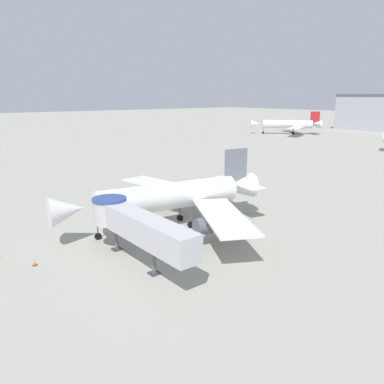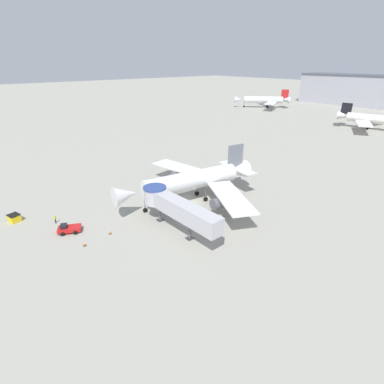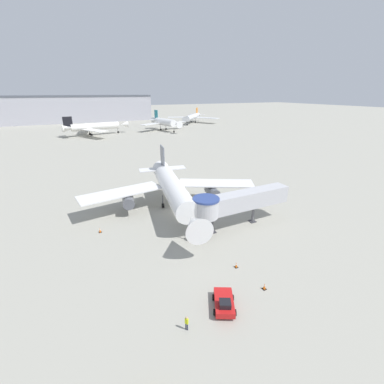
{
  "view_description": "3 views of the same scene",
  "coord_description": "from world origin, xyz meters",
  "px_view_note": "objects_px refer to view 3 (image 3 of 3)",
  "views": [
    {
      "loc": [
        40.7,
        -28.47,
        18.01
      ],
      "look_at": [
        2.0,
        2.11,
        5.27
      ],
      "focal_mm": 35.0,
      "sensor_mm": 36.0,
      "label": 1
    },
    {
      "loc": [
        42.13,
        -36.27,
        26.63
      ],
      "look_at": [
        4.6,
        -4.07,
        4.84
      ],
      "focal_mm": 28.0,
      "sensor_mm": 36.0,
      "label": 2
    },
    {
      "loc": [
        -16.45,
        -40.76,
        21.17
      ],
      "look_at": [
        1.54,
        -3.49,
        4.93
      ],
      "focal_mm": 24.0,
      "sensor_mm": 36.0,
      "label": 3
    }
  ],
  "objects_px": {
    "background_jet_orange_tail": "(192,117)",
    "jet_bridge": "(236,202)",
    "background_jet_black_tail": "(94,127)",
    "pushback_tug_red": "(224,303)",
    "ground_crew_marshaller": "(187,322)",
    "background_jet_teal_tail": "(165,122)",
    "main_airplane": "(173,189)",
    "traffic_cone_port_wing": "(100,230)",
    "traffic_cone_apron_front": "(264,287)",
    "traffic_cone_near_nose": "(236,265)"
  },
  "relations": [
    {
      "from": "ground_crew_marshaller",
      "to": "background_jet_black_tail",
      "type": "relative_size",
      "value": 0.05
    },
    {
      "from": "pushback_tug_red",
      "to": "background_jet_black_tail",
      "type": "xyz_separation_m",
      "value": [
        1.26,
        126.48,
        3.66
      ]
    },
    {
      "from": "traffic_cone_apron_front",
      "to": "background_jet_orange_tail",
      "type": "distance_m",
      "value": 166.05
    },
    {
      "from": "traffic_cone_near_nose",
      "to": "ground_crew_marshaller",
      "type": "relative_size",
      "value": 0.44
    },
    {
      "from": "background_jet_black_tail",
      "to": "main_airplane",
      "type": "bearing_deg",
      "value": 172.87
    },
    {
      "from": "background_jet_teal_tail",
      "to": "main_airplane",
      "type": "bearing_deg",
      "value": -119.93
    },
    {
      "from": "background_jet_black_tail",
      "to": "background_jet_orange_tail",
      "type": "height_order",
      "value": "background_jet_black_tail"
    },
    {
      "from": "ground_crew_marshaller",
      "to": "background_jet_orange_tail",
      "type": "xyz_separation_m",
      "value": [
        75.13,
        153.84,
        3.4
      ]
    },
    {
      "from": "main_airplane",
      "to": "background_jet_orange_tail",
      "type": "height_order",
      "value": "main_airplane"
    },
    {
      "from": "background_jet_black_tail",
      "to": "background_jet_orange_tail",
      "type": "relative_size",
      "value": 1.07
    },
    {
      "from": "pushback_tug_red",
      "to": "ground_crew_marshaller",
      "type": "distance_m",
      "value": 4.68
    },
    {
      "from": "jet_bridge",
      "to": "background_jet_orange_tail",
      "type": "bearing_deg",
      "value": 65.98
    },
    {
      "from": "jet_bridge",
      "to": "traffic_cone_port_wing",
      "type": "distance_m",
      "value": 22.35
    },
    {
      "from": "traffic_cone_apron_front",
      "to": "ground_crew_marshaller",
      "type": "distance_m",
      "value": 10.35
    },
    {
      "from": "traffic_cone_apron_front",
      "to": "background_jet_orange_tail",
      "type": "height_order",
      "value": "background_jet_orange_tail"
    },
    {
      "from": "pushback_tug_red",
      "to": "background_jet_orange_tail",
      "type": "height_order",
      "value": "background_jet_orange_tail"
    },
    {
      "from": "background_jet_teal_tail",
      "to": "traffic_cone_near_nose",
      "type": "bearing_deg",
      "value": -116.64
    },
    {
      "from": "background_jet_teal_tail",
      "to": "background_jet_orange_tail",
      "type": "relative_size",
      "value": 0.9
    },
    {
      "from": "pushback_tug_red",
      "to": "background_jet_black_tail",
      "type": "height_order",
      "value": "background_jet_black_tail"
    },
    {
      "from": "traffic_cone_apron_front",
      "to": "traffic_cone_port_wing",
      "type": "bearing_deg",
      "value": 125.36
    },
    {
      "from": "background_jet_orange_tail",
      "to": "jet_bridge",
      "type": "bearing_deg",
      "value": -73.04
    },
    {
      "from": "ground_crew_marshaller",
      "to": "background_jet_teal_tail",
      "type": "height_order",
      "value": "background_jet_teal_tail"
    },
    {
      "from": "traffic_cone_apron_front",
      "to": "ground_crew_marshaller",
      "type": "xyz_separation_m",
      "value": [
        -10.28,
        -1.03,
        0.57
      ]
    },
    {
      "from": "jet_bridge",
      "to": "background_jet_teal_tail",
      "type": "bearing_deg",
      "value": 74.77
    },
    {
      "from": "traffic_cone_near_nose",
      "to": "background_jet_black_tail",
      "type": "height_order",
      "value": "background_jet_black_tail"
    },
    {
      "from": "jet_bridge",
      "to": "ground_crew_marshaller",
      "type": "distance_m",
      "value": 21.77
    },
    {
      "from": "background_jet_black_tail",
      "to": "traffic_cone_apron_front",
      "type": "bearing_deg",
      "value": 173.27
    },
    {
      "from": "traffic_cone_port_wing",
      "to": "traffic_cone_near_nose",
      "type": "bearing_deg",
      "value": -49.04
    },
    {
      "from": "traffic_cone_near_nose",
      "to": "main_airplane",
      "type": "bearing_deg",
      "value": 92.72
    },
    {
      "from": "traffic_cone_port_wing",
      "to": "background_jet_black_tail",
      "type": "relative_size",
      "value": 0.02
    },
    {
      "from": "traffic_cone_port_wing",
      "to": "background_jet_orange_tail",
      "type": "xyz_separation_m",
      "value": [
        80.13,
        131.28,
        3.97
      ]
    },
    {
      "from": "pushback_tug_red",
      "to": "background_jet_black_tail",
      "type": "bearing_deg",
      "value": 116.55
    },
    {
      "from": "jet_bridge",
      "to": "main_airplane",
      "type": "bearing_deg",
      "value": 122.81
    },
    {
      "from": "pushback_tug_red",
      "to": "jet_bridge",
      "type": "bearing_deg",
      "value": 79.33
    },
    {
      "from": "main_airplane",
      "to": "background_jet_orange_tail",
      "type": "xyz_separation_m",
      "value": [
        66.41,
        128.77,
        -0.03
      ]
    },
    {
      "from": "background_jet_orange_tail",
      "to": "traffic_cone_port_wing",
      "type": "bearing_deg",
      "value": -81.25
    },
    {
      "from": "pushback_tug_red",
      "to": "traffic_cone_near_nose",
      "type": "relative_size",
      "value": 5.84
    },
    {
      "from": "jet_bridge",
      "to": "pushback_tug_red",
      "type": "xyz_separation_m",
      "value": [
        -10.93,
        -14.1,
        -3.83
      ]
    },
    {
      "from": "traffic_cone_port_wing",
      "to": "background_jet_teal_tail",
      "type": "bearing_deg",
      "value": 64.71
    },
    {
      "from": "main_airplane",
      "to": "ground_crew_marshaller",
      "type": "relative_size",
      "value": 20.97
    },
    {
      "from": "traffic_cone_apron_front",
      "to": "traffic_cone_near_nose",
      "type": "distance_m",
      "value": 4.7
    },
    {
      "from": "jet_bridge",
      "to": "background_jet_black_tail",
      "type": "distance_m",
      "value": 112.8
    },
    {
      "from": "main_airplane",
      "to": "traffic_cone_apron_front",
      "type": "xyz_separation_m",
      "value": [
        1.56,
        -24.04,
        -4.0
      ]
    },
    {
      "from": "ground_crew_marshaller",
      "to": "background_jet_black_tail",
      "type": "height_order",
      "value": "background_jet_black_tail"
    },
    {
      "from": "background_jet_black_tail",
      "to": "jet_bridge",
      "type": "bearing_deg",
      "value": 176.19
    },
    {
      "from": "traffic_cone_apron_front",
      "to": "background_jet_orange_tail",
      "type": "xyz_separation_m",
      "value": [
        64.85,
        152.82,
        3.97
      ]
    },
    {
      "from": "ground_crew_marshaller",
      "to": "background_jet_orange_tail",
      "type": "relative_size",
      "value": 0.05
    },
    {
      "from": "pushback_tug_red",
      "to": "traffic_cone_port_wing",
      "type": "height_order",
      "value": "pushback_tug_red"
    },
    {
      "from": "jet_bridge",
      "to": "traffic_cone_apron_front",
      "type": "xyz_separation_m",
      "value": [
        -5.27,
        -13.78,
        -4.16
      ]
    },
    {
      "from": "background_jet_orange_tail",
      "to": "pushback_tug_red",
      "type": "bearing_deg",
      "value": -74.57
    }
  ]
}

